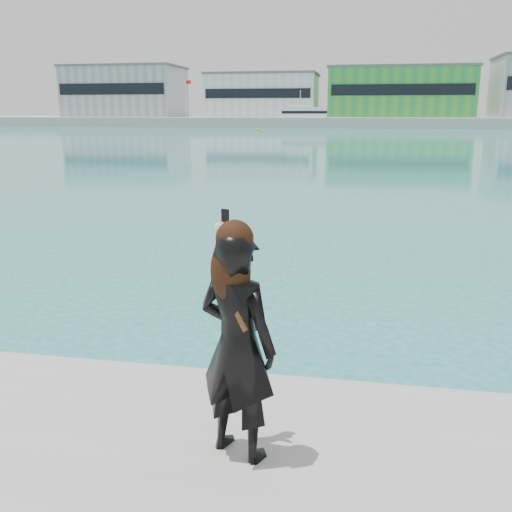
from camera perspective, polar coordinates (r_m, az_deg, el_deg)
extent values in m
cube|color=#9E9E99|center=(133.85, 10.43, 13.09)|extent=(320.00, 40.00, 2.00)
cube|color=gray|center=(143.27, -12.91, 15.63)|extent=(26.00, 16.00, 11.00)
cube|color=black|center=(135.88, -14.31, 15.88)|extent=(24.70, 0.20, 2.42)
cube|color=#59595B|center=(143.56, -13.04, 17.92)|extent=(26.52, 16.32, 0.50)
cube|color=silver|center=(133.85, 0.72, 15.67)|extent=(24.00, 15.00, 9.00)
cube|color=black|center=(126.39, 0.11, 15.96)|extent=(22.80, 0.20, 1.98)
cube|color=#59595B|center=(134.05, 0.73, 17.70)|extent=(24.48, 15.30, 0.50)
cube|color=green|center=(132.07, 14.15, 15.49)|extent=(30.00, 16.00, 10.00)
cube|color=black|center=(124.01, 14.38, 15.82)|extent=(28.50, 0.20, 2.20)
cube|color=#59595B|center=(132.33, 14.29, 17.76)|extent=(30.60, 16.32, 0.50)
cylinder|color=silver|center=(130.79, -7.01, 15.38)|extent=(0.16, 0.16, 8.00)
cube|color=red|center=(130.73, -6.80, 16.88)|extent=(1.20, 0.04, 0.80)
cylinder|color=silver|center=(126.63, 20.84, 14.63)|extent=(0.16, 0.16, 8.00)
cube|color=red|center=(126.85, 21.26, 16.14)|extent=(1.20, 0.04, 0.80)
cube|color=white|center=(117.69, 5.28, 13.15)|extent=(15.95, 5.59, 2.09)
cube|color=white|center=(117.68, 4.87, 14.13)|extent=(8.96, 4.34, 1.91)
cube|color=white|center=(117.72, 4.45, 14.99)|extent=(5.44, 3.37, 1.56)
cube|color=black|center=(117.68, 4.87, 14.13)|extent=(9.14, 4.44, 0.52)
cylinder|color=silver|center=(117.75, 4.47, 15.79)|extent=(0.14, 0.14, 1.74)
sphere|color=#E0AA0B|center=(99.42, 0.17, 12.41)|extent=(0.50, 0.50, 0.50)
imported|color=black|center=(3.96, -1.88, -9.02)|extent=(0.70, 0.59, 1.63)
sphere|color=black|center=(3.71, -2.15, 1.75)|extent=(0.25, 0.25, 0.25)
ellipsoid|color=black|center=(3.72, -2.57, -1.50)|extent=(0.27, 0.14, 0.43)
cylinder|color=tan|center=(3.95, -3.74, 0.90)|extent=(0.14, 0.21, 0.35)
cylinder|color=white|center=(3.96, -3.43, 3.00)|extent=(0.10, 0.10, 0.03)
cube|color=black|center=(3.98, -3.10, 3.87)|extent=(0.06, 0.03, 0.12)
cube|color=#4C2D14|center=(3.76, -2.29, -4.97)|extent=(0.22, 0.10, 0.33)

